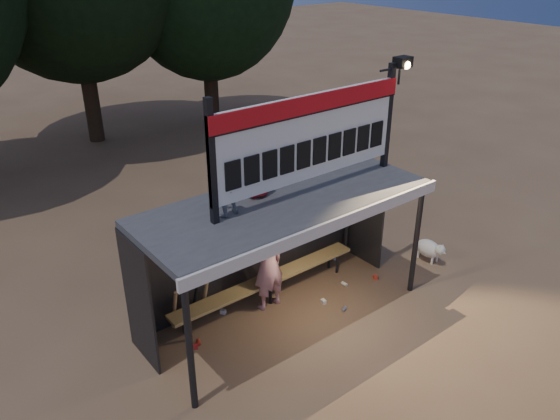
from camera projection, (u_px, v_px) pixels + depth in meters
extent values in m
plane|color=brown|center=(285.00, 314.00, 9.93)|extent=(80.00, 80.00, 0.00)
imported|color=silver|center=(268.00, 265.00, 9.76)|extent=(0.67, 0.46, 1.79)
imported|color=gray|center=(223.00, 186.00, 8.17)|extent=(0.49, 0.40, 0.95)
imported|color=#A6191F|center=(257.00, 170.00, 8.79)|extent=(0.49, 0.35, 0.94)
cube|color=#39393B|center=(285.00, 202.00, 8.93)|extent=(5.00, 2.00, 0.12)
cube|color=silver|center=(328.00, 227.00, 8.23)|extent=(5.10, 0.06, 0.20)
cylinder|color=black|center=(190.00, 347.00, 7.48)|extent=(0.10, 0.10, 2.20)
cylinder|color=black|center=(416.00, 240.00, 10.14)|extent=(0.10, 0.10, 2.20)
cylinder|color=black|center=(134.00, 288.00, 8.75)|extent=(0.10, 0.10, 2.20)
cylinder|color=black|center=(348.00, 207.00, 11.40)|extent=(0.10, 0.10, 2.20)
cube|color=black|center=(252.00, 240.00, 10.15)|extent=(5.00, 0.04, 2.20)
cube|color=black|center=(139.00, 302.00, 8.41)|extent=(0.04, 1.00, 2.20)
cube|color=black|center=(365.00, 213.00, 11.18)|extent=(0.04, 1.00, 2.20)
cylinder|color=black|center=(250.00, 189.00, 9.68)|extent=(5.00, 0.06, 0.06)
cube|color=black|center=(212.00, 163.00, 7.73)|extent=(0.10, 0.10, 1.90)
cube|color=black|center=(388.00, 117.00, 9.78)|extent=(0.10, 0.10, 1.90)
cube|color=silver|center=(310.00, 137.00, 8.75)|extent=(3.80, 0.08, 1.40)
cube|color=red|center=(313.00, 104.00, 8.47)|extent=(3.80, 0.04, 0.28)
cube|color=black|center=(313.00, 113.00, 8.53)|extent=(3.80, 0.02, 0.03)
cube|color=black|center=(233.00, 175.00, 7.98)|extent=(0.27, 0.03, 0.45)
cube|color=black|center=(252.00, 170.00, 8.17)|extent=(0.27, 0.03, 0.45)
cube|color=black|center=(270.00, 165.00, 8.36)|extent=(0.27, 0.03, 0.45)
cube|color=black|center=(287.00, 160.00, 8.55)|extent=(0.27, 0.03, 0.45)
cube|color=black|center=(304.00, 155.00, 8.74)|extent=(0.27, 0.03, 0.45)
cube|color=black|center=(320.00, 151.00, 8.92)|extent=(0.27, 0.03, 0.45)
cube|color=black|center=(335.00, 146.00, 9.11)|extent=(0.27, 0.03, 0.45)
cube|color=black|center=(349.00, 142.00, 9.30)|extent=(0.27, 0.03, 0.45)
cube|color=black|center=(363.00, 138.00, 9.49)|extent=(0.27, 0.03, 0.45)
cube|color=black|center=(377.00, 134.00, 9.68)|extent=(0.27, 0.03, 0.45)
cylinder|color=black|center=(390.00, 69.00, 9.37)|extent=(0.50, 0.04, 0.04)
cylinder|color=black|center=(399.00, 76.00, 9.58)|extent=(0.04, 0.04, 0.30)
cube|color=black|center=(403.00, 62.00, 9.43)|extent=(0.30, 0.22, 0.18)
sphere|color=#FFD88C|center=(407.00, 65.00, 9.39)|extent=(0.14, 0.14, 0.14)
cube|color=olive|center=(267.00, 280.00, 10.12)|extent=(4.00, 0.35, 0.06)
cylinder|color=black|center=(190.00, 329.00, 9.19)|extent=(0.05, 0.05, 0.45)
cylinder|color=black|center=(183.00, 322.00, 9.36)|extent=(0.05, 0.05, 0.45)
cylinder|color=black|center=(271.00, 293.00, 10.13)|extent=(0.05, 0.05, 0.45)
cylinder|color=black|center=(263.00, 287.00, 10.30)|extent=(0.05, 0.05, 0.45)
cylinder|color=black|center=(337.00, 263.00, 11.07)|extent=(0.05, 0.05, 0.45)
cylinder|color=black|center=(329.00, 258.00, 11.24)|extent=(0.05, 0.05, 0.45)
cylinder|color=#302115|center=(88.00, 79.00, 17.66)|extent=(0.50, 0.50, 4.18)
cylinder|color=black|center=(211.00, 77.00, 19.32)|extent=(0.50, 0.50, 3.52)
ellipsoid|color=beige|center=(429.00, 248.00, 11.51)|extent=(0.36, 0.58, 0.36)
sphere|color=beige|center=(440.00, 250.00, 11.27)|extent=(0.22, 0.22, 0.22)
cone|color=beige|center=(444.00, 253.00, 11.21)|extent=(0.10, 0.10, 0.10)
cone|color=beige|center=(440.00, 247.00, 11.19)|extent=(0.06, 0.06, 0.07)
cone|color=beige|center=(443.00, 246.00, 11.24)|extent=(0.06, 0.06, 0.07)
cylinder|color=silver|center=(432.00, 260.00, 11.42)|extent=(0.05, 0.05, 0.18)
cylinder|color=beige|center=(437.00, 258.00, 11.51)|extent=(0.05, 0.05, 0.18)
cylinder|color=beige|center=(418.00, 254.00, 11.67)|extent=(0.05, 0.05, 0.18)
cylinder|color=#EEE4CD|center=(423.00, 251.00, 11.76)|extent=(0.05, 0.05, 0.18)
cylinder|color=beige|center=(418.00, 240.00, 11.69)|extent=(0.04, 0.16, 0.14)
cylinder|color=#926844|center=(174.00, 310.00, 9.34)|extent=(0.08, 0.27, 0.84)
cylinder|color=#9A7448|center=(185.00, 305.00, 9.45)|extent=(0.08, 0.30, 0.83)
cylinder|color=black|center=(195.00, 301.00, 9.56)|extent=(0.09, 0.33, 0.83)
cylinder|color=#9E7949|center=(205.00, 297.00, 9.67)|extent=(0.09, 0.35, 0.82)
cube|color=#A31D1C|center=(194.00, 347.00, 9.07)|extent=(0.12, 0.10, 0.08)
cylinder|color=#A5A5AA|center=(335.00, 259.00, 11.57)|extent=(0.13, 0.09, 0.07)
cube|color=silver|center=(323.00, 302.00, 10.20)|extent=(0.08, 0.11, 0.08)
cylinder|color=#A2281B|center=(199.00, 342.00, 9.18)|extent=(0.11, 0.14, 0.07)
cube|color=silver|center=(223.00, 312.00, 9.93)|extent=(0.11, 0.12, 0.08)
cylinder|color=silver|center=(344.00, 284.00, 10.74)|extent=(0.07, 0.12, 0.07)
cube|color=#B02E1E|center=(375.00, 277.00, 10.94)|extent=(0.11, 0.12, 0.08)
cylinder|color=#AAAAAE|center=(344.00, 309.00, 10.01)|extent=(0.14, 0.10, 0.07)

